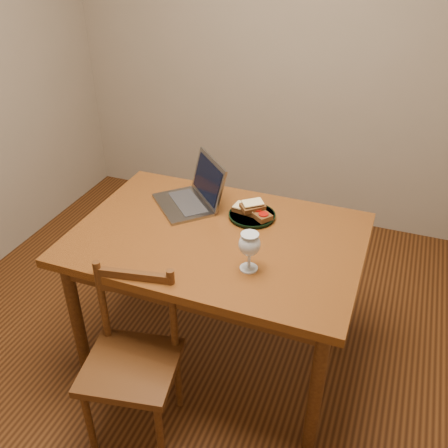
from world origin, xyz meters
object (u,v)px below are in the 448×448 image
(milk_glass, at_px, (249,252))
(table, at_px, (218,250))
(plate, at_px, (252,216))
(laptop, at_px, (195,193))
(chair, at_px, (131,354))

(milk_glass, bearing_deg, table, 138.69)
(plate, bearing_deg, milk_glass, -73.69)
(milk_glass, height_order, laptop, laptop)
(milk_glass, relative_size, laptop, 0.41)
(table, xyz_separation_m, plate, (0.10, 0.20, 0.10))
(table, distance_m, chair, 0.60)
(laptop, bearing_deg, table, -2.10)
(table, bearing_deg, milk_glass, -41.31)
(plate, bearing_deg, table, -116.37)
(chair, bearing_deg, milk_glass, 31.16)
(chair, height_order, milk_glass, milk_glass)
(table, relative_size, laptop, 3.06)
(plate, relative_size, milk_glass, 1.30)
(table, relative_size, milk_glass, 7.47)
(plate, xyz_separation_m, milk_glass, (0.11, -0.39, 0.08))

